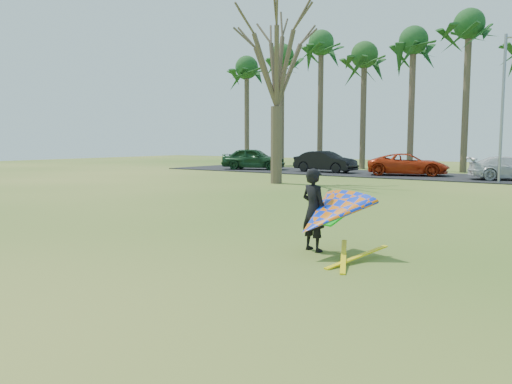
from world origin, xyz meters
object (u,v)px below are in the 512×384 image
Objects in this scene: streetlight at (506,101)px; car_2 at (408,164)px; car_0 at (254,159)px; car_3 at (511,168)px; bare_tree_left at (277,55)px; kite_flyer at (326,214)px; car_1 at (325,162)px.

car_2 is (-6.13, 2.66, -3.68)m from streetlight.
car_3 is (18.46, 0.16, -0.17)m from car_0.
car_0 is 0.96× the size of car_2.
car_3 is at bearing 88.08° from streetlight.
bare_tree_left is 1.21× the size of streetlight.
streetlight is 3.35× the size of kite_flyer.
car_2 is at bearing 105.09° from kite_flyer.
streetlight is 1.54× the size of car_2.
streetlight reaches higher than car_0.
bare_tree_left is 2.10× the size of car_1.
streetlight is 1.73× the size of car_1.
car_0 reaches higher than car_2.
car_0 is at bearing 173.27° from streetlight.
car_0 is 1.08× the size of car_1.
car_2 reaches higher than car_3.
car_3 is at bearing 90.31° from kite_flyer.
car_0 is at bearing 128.93° from kite_flyer.
bare_tree_left is 11.44m from car_1.
kite_flyer reaches higher than car_2.
kite_flyer is (10.36, -13.84, -6.06)m from bare_tree_left.
car_0 is 1.06× the size of car_3.
car_3 is at bearing 42.34° from bare_tree_left.
streetlight is at bearing 90.56° from kite_flyer.
car_1 is (-12.15, 2.48, -3.64)m from streetlight.
kite_flyer is (0.12, -23.17, 0.11)m from car_3.
car_1 is at bearing -105.46° from car_0.
car_2 is (4.02, 9.66, -6.13)m from bare_tree_left.
car_1 is at bearing 101.86° from bare_tree_left.
car_2 is (12.24, 0.49, -0.13)m from car_0.
streetlight reaches higher than car_2.
car_1 is 26.38m from kite_flyer.
car_3 is at bearing -87.41° from car_1.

